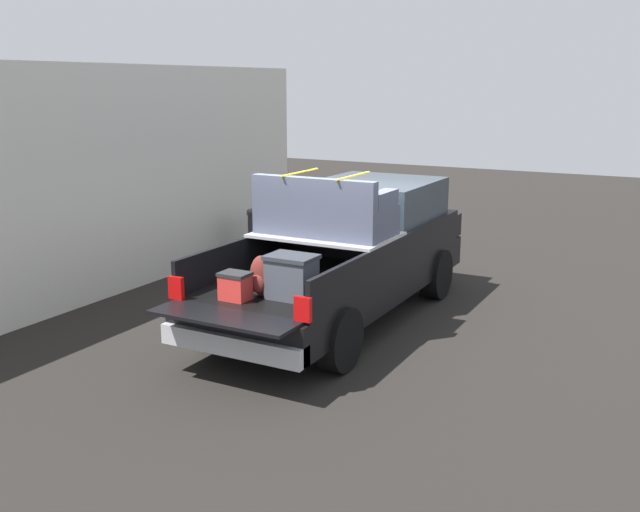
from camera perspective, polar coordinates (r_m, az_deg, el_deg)
ground_plane at (r=10.83m, az=1.52°, el=-5.01°), size 40.00×40.00×0.00m
pickup_truck at (r=10.89m, az=2.47°, el=0.45°), size 6.05×2.06×2.23m
building_facade at (r=12.13m, az=-17.56°, el=5.44°), size 11.51×0.36×3.74m
trash_can at (r=14.45m, az=-4.58°, el=1.72°), size 0.60×0.60×0.98m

